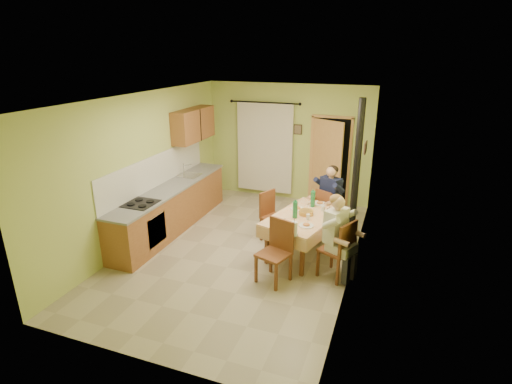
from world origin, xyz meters
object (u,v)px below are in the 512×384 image
at_px(man_far, 330,192).
at_px(man_right, 338,228).
at_px(dining_table, 304,235).
at_px(stove_flue, 354,201).
at_px(chair_left, 274,226).
at_px(chair_far, 327,220).
at_px(chair_near, 274,264).
at_px(chair_right, 336,261).

height_order(man_far, man_right, same).
relative_size(dining_table, stove_flue, 0.65).
relative_size(chair_left, man_right, 0.70).
xyz_separation_m(dining_table, man_far, (0.25, 1.02, 0.50)).
bearing_deg(chair_far, dining_table, -74.32).
distance_m(man_far, man_right, 1.64).
bearing_deg(stove_flue, man_right, -97.89).
bearing_deg(chair_near, man_right, -133.49).
xyz_separation_m(chair_far, man_far, (0.01, 0.01, 0.59)).
xyz_separation_m(chair_far, chair_right, (0.44, -1.59, 0.00)).
xyz_separation_m(chair_near, chair_left, (-0.45, 1.39, -0.00)).
bearing_deg(dining_table, man_right, -25.10).
bearing_deg(man_far, chair_left, -115.05).
relative_size(dining_table, chair_far, 1.90).
distance_m(dining_table, chair_left, 0.77).
distance_m(chair_right, stove_flue, 1.18).
bearing_deg(chair_far, stove_flue, -21.40).
relative_size(chair_near, man_far, 0.73).
xyz_separation_m(dining_table, stove_flue, (0.79, 0.34, 0.64)).
height_order(dining_table, chair_right, chair_right).
bearing_deg(chair_far, chair_left, -115.32).
distance_m(chair_near, chair_right, 1.02).
height_order(chair_far, chair_left, chair_left).
bearing_deg(stove_flue, chair_right, -96.98).
height_order(chair_right, chair_left, chair_right).
bearing_deg(chair_near, dining_table, -83.62).
distance_m(dining_table, man_far, 1.16).
bearing_deg(dining_table, chair_left, 168.22).
height_order(chair_near, man_right, man_right).
bearing_deg(chair_left, man_right, 80.09).
distance_m(chair_far, stove_flue, 1.14).
height_order(chair_right, man_far, man_far).
bearing_deg(man_right, man_far, 40.35).
relative_size(chair_near, chair_right, 1.01).
xyz_separation_m(chair_right, chair_left, (-1.36, 0.93, -0.00)).
bearing_deg(chair_far, man_far, 90.00).
xyz_separation_m(dining_table, chair_right, (0.68, -0.58, -0.09)).
bearing_deg(man_right, chair_right, -90.00).
relative_size(chair_right, man_right, 0.73).
distance_m(chair_right, chair_left, 1.65).
distance_m(dining_table, stove_flue, 1.08).
xyz_separation_m(chair_near, man_right, (0.89, 0.47, 0.59)).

